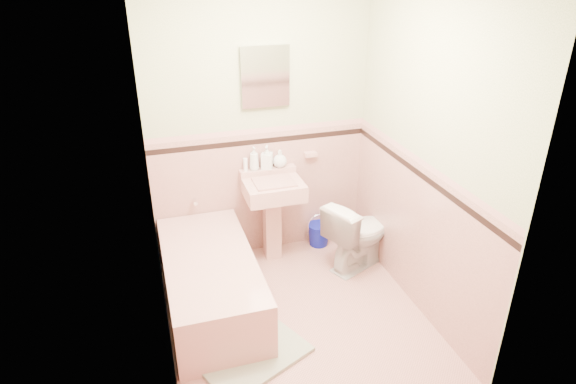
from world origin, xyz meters
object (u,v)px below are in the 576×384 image
object	(u,v)px
soap_bottle_mid	(267,157)
toilet	(359,234)
bucket	(319,234)
bathtub	(211,284)
soap_bottle_left	(254,159)
medicine_cabinet	(265,76)
soap_bottle_right	(280,158)
sink	(274,222)
shoe	(257,346)

from	to	relation	value
soap_bottle_mid	toilet	bearing A→B (deg)	-34.86
soap_bottle_mid	bucket	xyz separation A→B (m)	(0.50, -0.05, -0.87)
bathtub	soap_bottle_left	bearing A→B (deg)	52.00
bathtub	soap_bottle_left	world-z (taller)	soap_bottle_left
soap_bottle_left	toilet	world-z (taller)	soap_bottle_left
soap_bottle_left	soap_bottle_mid	distance (m)	0.12
bathtub	soap_bottle_mid	xyz separation A→B (m)	(0.67, 0.71, 0.75)
medicine_cabinet	soap_bottle_right	world-z (taller)	medicine_cabinet
sink	toilet	bearing A→B (deg)	-24.21
bathtub	soap_bottle_right	bearing A→B (deg)	41.73
soap_bottle_left	toilet	size ratio (longest dim) A/B	0.33
bathtub	sink	xyz separation A→B (m)	(0.68, 0.53, 0.18)
sink	soap_bottle_right	xyz separation A→B (m)	(0.12, 0.18, 0.54)
sink	medicine_cabinet	size ratio (longest dim) A/B	1.58
toilet	shoe	world-z (taller)	toilet
bathtub	bucket	size ratio (longest dim) A/B	6.66
soap_bottle_right	toilet	bearing A→B (deg)	-39.99
toilet	bucket	world-z (taller)	toilet
medicine_cabinet	toilet	bearing A→B (deg)	-36.66
soap_bottle_mid	toilet	world-z (taller)	soap_bottle_mid
bathtub	bucket	xyz separation A→B (m)	(1.18, 0.66, -0.11)
soap_bottle_right	soap_bottle_mid	bearing A→B (deg)	180.00
soap_bottle_left	toilet	xyz separation A→B (m)	(0.84, -0.50, -0.64)
soap_bottle_mid	shoe	bearing A→B (deg)	-108.51
soap_bottle_mid	sink	bearing A→B (deg)	-88.15
soap_bottle_left	medicine_cabinet	bearing A→B (deg)	13.46
sink	medicine_cabinet	bearing A→B (deg)	90.00
medicine_cabinet	bucket	xyz separation A→B (m)	(0.50, -0.08, -1.59)
bathtub	soap_bottle_right	size ratio (longest dim) A/B	9.22
sink	shoe	size ratio (longest dim) A/B	5.24
soap_bottle_left	toilet	distance (m)	1.17
soap_bottle_left	soap_bottle_right	bearing A→B (deg)	0.00
bucket	shoe	world-z (taller)	bucket
bathtub	medicine_cabinet	bearing A→B (deg)	47.42
medicine_cabinet	toilet	world-z (taller)	medicine_cabinet
soap_bottle_right	bathtub	bearing A→B (deg)	-138.27
toilet	soap_bottle_right	bearing A→B (deg)	25.48
medicine_cabinet	soap_bottle_left	world-z (taller)	medicine_cabinet
bucket	shoe	xyz separation A→B (m)	(-0.95, -1.28, -0.05)
sink	shoe	distance (m)	1.29
soap_bottle_left	shoe	bearing A→B (deg)	-103.78
shoe	soap_bottle_left	bearing A→B (deg)	59.23
sink	soap_bottle_mid	distance (m)	0.60
soap_bottle_mid	toilet	size ratio (longest dim) A/B	0.32
sink	soap_bottle_left	bearing A→B (deg)	124.86
soap_bottle_left	shoe	size ratio (longest dim) A/B	1.41
soap_bottle_mid	bucket	world-z (taller)	soap_bottle_mid
sink	bucket	size ratio (longest dim) A/B	3.61
medicine_cabinet	soap_bottle_mid	bearing A→B (deg)	-100.96
soap_bottle_right	shoe	world-z (taller)	soap_bottle_right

